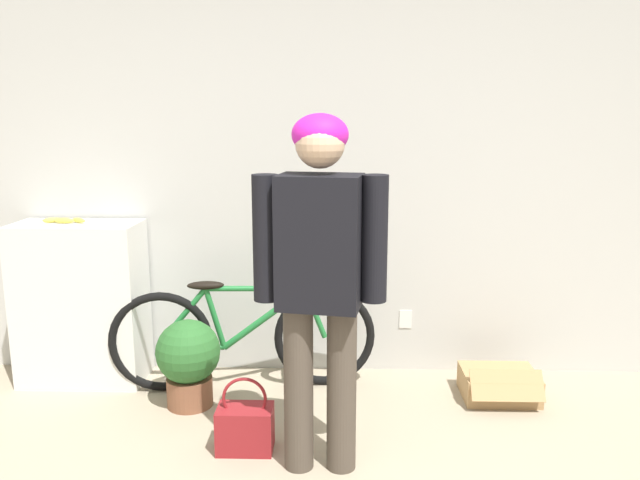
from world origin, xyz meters
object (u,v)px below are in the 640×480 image
Objects in this scene: handbag at (245,427)px; cardboard_box at (499,384)px; person at (320,263)px; potted_plant at (188,359)px; banana at (64,220)px; bicycle at (243,336)px.

cardboard_box is at bearing 24.10° from handbag.
handbag is at bearing 169.05° from person.
person is 3.25× the size of potted_plant.
banana is at bearing 175.87° from cardboard_box.
bicycle reaches higher than handbag.
bicycle is at bearing 176.55° from cardboard_box.
person is 4.29× the size of handbag.
person is 6.02× the size of banana.
person is 0.97m from handbag.
handbag is (1.21, -0.83, -0.90)m from banana.
bicycle is 1.56m from cardboard_box.
cardboard_box is (1.43, 0.64, -0.04)m from handbag.
person reaches higher than cardboard_box.
person is 1.03× the size of bicycle.
person is at bearing -20.47° from handbag.
handbag is at bearing -50.74° from potted_plant.
cardboard_box is (1.05, 0.78, -0.92)m from person.
banana reaches higher than handbag.
person is 1.60m from cardboard_box.
potted_plant is (-0.39, 0.48, 0.16)m from handbag.
cardboard_box is at bearing -4.13° from banana.
banana is (-1.09, 0.10, 0.69)m from bicycle.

